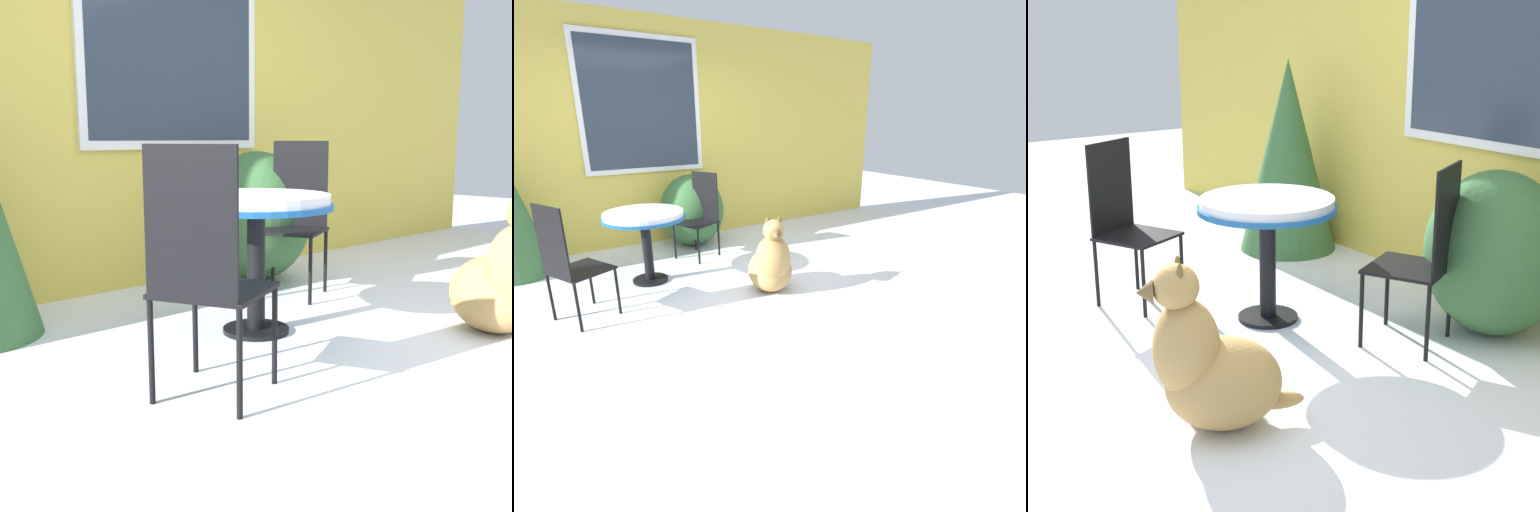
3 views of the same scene
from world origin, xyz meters
TOP-DOWN VIEW (x-y plane):
  - ground_plane at (0.00, 0.00)m, footprint 16.00×16.00m
  - house_wall at (0.00, 2.20)m, footprint 8.00×0.10m
  - shrub_left at (0.43, 1.74)m, footprint 0.83×0.76m
  - patio_table at (-0.47, 0.81)m, footprint 0.81×0.81m
  - patio_chair_near_table at (0.34, 1.28)m, footprint 0.55×0.55m
  - patio_chair_far_side at (-1.25, 0.28)m, footprint 0.54×0.54m
  - dog at (0.45, -0.11)m, footprint 0.60×0.70m

SIDE VIEW (x-z plane):
  - ground_plane at x=0.00m, z-range 0.00..0.00m
  - dog at x=0.45m, z-range -0.11..0.68m
  - shrub_left at x=0.43m, z-range 0.00..0.94m
  - patio_chair_near_table at x=0.34m, z-range 0.03..1.04m
  - patio_chair_far_side at x=-1.25m, z-range 0.03..1.04m
  - patio_table at x=-0.47m, z-range 0.26..1.00m
  - house_wall at x=0.00m, z-range 0.03..2.83m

